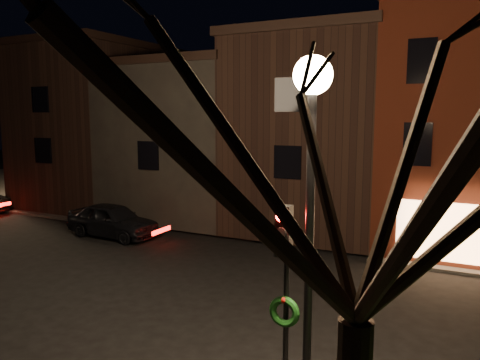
% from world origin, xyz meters
% --- Properties ---
extents(ground, '(120.00, 120.00, 0.00)m').
position_xyz_m(ground, '(0.00, 0.00, 0.00)').
color(ground, black).
rests_on(ground, ground).
extents(sidewalk_far_left, '(30.00, 30.00, 0.12)m').
position_xyz_m(sidewalk_far_left, '(-20.00, 20.00, 0.06)').
color(sidewalk_far_left, '#2D2B28').
rests_on(sidewalk_far_left, ground).
extents(corner_building, '(6.50, 8.50, 10.50)m').
position_xyz_m(corner_building, '(8.00, 9.47, 5.40)').
color(corner_building, '#501A0E').
rests_on(corner_building, ground).
extents(row_building_a, '(7.30, 10.30, 9.40)m').
position_xyz_m(row_building_a, '(1.50, 10.50, 4.83)').
color(row_building_a, black).
rests_on(row_building_a, ground).
extents(row_building_b, '(7.80, 10.30, 8.40)m').
position_xyz_m(row_building_b, '(-5.75, 10.50, 4.33)').
color(row_building_b, black).
rests_on(row_building_b, ground).
extents(row_building_c, '(7.30, 10.30, 9.90)m').
position_xyz_m(row_building_c, '(-13.00, 10.50, 5.08)').
color(row_building_c, black).
rests_on(row_building_c, ground).
extents(street_lamp_near, '(0.60, 0.60, 6.48)m').
position_xyz_m(street_lamp_near, '(6.20, -6.00, 5.18)').
color(street_lamp_near, black).
rests_on(street_lamp_near, sidewalk_near_right).
extents(traffic_signal, '(0.58, 0.38, 4.05)m').
position_xyz_m(traffic_signal, '(5.60, -5.51, 2.81)').
color(traffic_signal, black).
rests_on(traffic_signal, sidewalk_near_right).
extents(bare_tree_right, '(6.40, 6.40, 8.50)m').
position_xyz_m(bare_tree_right, '(7.50, -8.50, 6.15)').
color(bare_tree_right, black).
rests_on(bare_tree_right, sidewalk_near_right).
extents(parked_car_a, '(4.76, 2.13, 1.59)m').
position_xyz_m(parked_car_a, '(-6.50, 3.60, 0.79)').
color(parked_car_a, black).
rests_on(parked_car_a, ground).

